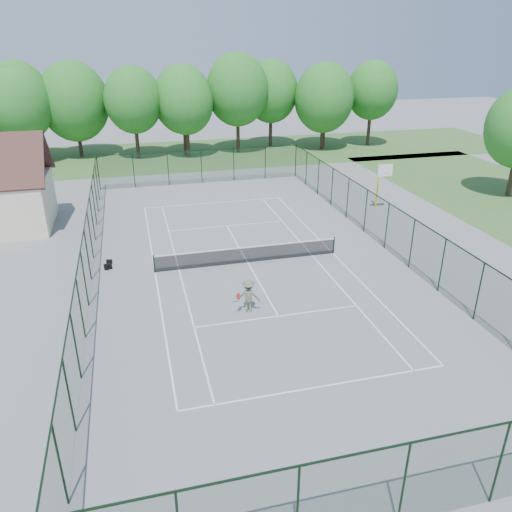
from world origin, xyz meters
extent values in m
plane|color=gray|center=(0.00, 0.00, 0.00)|extent=(140.00, 140.00, 0.00)
cube|color=#456D32|center=(0.00, 30.00, 0.01)|extent=(80.00, 16.00, 0.01)
cube|color=white|center=(0.00, 11.88, 0.00)|extent=(10.97, 0.08, 0.01)
cube|color=white|center=(0.00, -11.88, 0.00)|extent=(10.97, 0.08, 0.01)
cube|color=white|center=(0.00, 6.40, 0.00)|extent=(8.23, 0.08, 0.01)
cube|color=white|center=(0.00, -6.40, 0.00)|extent=(8.23, 0.08, 0.01)
cube|color=white|center=(5.49, 0.00, 0.00)|extent=(0.08, 23.77, 0.01)
cube|color=white|center=(-5.49, 0.00, 0.00)|extent=(0.08, 23.77, 0.01)
cube|color=white|center=(4.12, 0.00, 0.00)|extent=(0.08, 23.77, 0.01)
cube|color=white|center=(-4.12, 0.00, 0.00)|extent=(0.08, 23.77, 0.01)
cube|color=white|center=(0.00, 0.00, 0.00)|extent=(0.08, 12.80, 0.01)
cylinder|color=black|center=(-5.50, 0.00, 0.55)|extent=(0.08, 0.08, 1.10)
cylinder|color=black|center=(5.50, 0.00, 0.55)|extent=(0.08, 0.08, 1.10)
cube|color=black|center=(0.00, 0.00, 0.50)|extent=(11.00, 0.02, 0.96)
cube|color=white|center=(0.00, 0.00, 1.00)|extent=(11.00, 0.05, 0.07)
cube|color=#193A22|center=(0.00, 18.00, 1.50)|extent=(18.00, 0.02, 3.00)
cube|color=#193A22|center=(0.00, -18.00, 1.50)|extent=(18.00, 0.02, 3.00)
cube|color=#193A22|center=(9.00, 0.00, 1.50)|extent=(0.02, 36.00, 3.00)
cube|color=#193A22|center=(-9.00, 0.00, 1.50)|extent=(0.02, 36.00, 3.00)
cube|color=black|center=(0.00, 18.00, 3.00)|extent=(18.00, 0.05, 0.05)
cube|color=black|center=(0.00, -18.00, 3.00)|extent=(18.00, 0.05, 0.05)
cube|color=black|center=(9.00, 0.00, 3.00)|extent=(0.05, 36.00, 0.05)
cube|color=black|center=(-9.00, 0.00, 3.00)|extent=(0.05, 36.00, 0.05)
cylinder|color=#3B291E|center=(-16.50, 30.00, 2.10)|extent=(0.40, 0.40, 4.20)
ellipsoid|color=#31872C|center=(-16.50, 30.00, 6.00)|extent=(6.40, 6.40, 7.40)
cylinder|color=#3B291E|center=(0.00, 30.00, 2.10)|extent=(0.40, 0.40, 4.20)
ellipsoid|color=#31872C|center=(0.00, 30.00, 6.00)|extent=(6.40, 6.40, 7.40)
cylinder|color=#3B291E|center=(16.50, 30.00, 2.10)|extent=(0.40, 0.40, 4.20)
ellipsoid|color=#31872C|center=(16.50, 30.00, 6.00)|extent=(6.40, 6.40, 7.40)
cylinder|color=yellow|center=(12.21, 7.60, 1.75)|extent=(0.12, 0.12, 3.50)
cube|color=yellow|center=(12.21, 7.15, 3.35)|extent=(0.08, 0.90, 0.08)
cube|color=white|center=(12.21, 6.70, 3.20)|extent=(1.20, 0.05, 0.90)
torus|color=orange|center=(12.21, 6.47, 3.05)|extent=(0.48, 0.48, 0.02)
cylinder|color=#3B291E|center=(24.49, 7.69, 1.99)|extent=(0.38, 0.38, 3.97)
cube|color=black|center=(-8.10, 1.13, 0.16)|extent=(0.47, 0.38, 0.33)
cube|color=black|center=(-8.04, 1.90, 0.12)|extent=(0.36, 0.27, 0.25)
imported|color=#5F664B|center=(-1.28, -5.56, 0.85)|extent=(1.25, 0.97, 1.71)
sphere|color=#C3D822|center=(-0.04, -5.16, 0.93)|extent=(0.07, 0.07, 0.07)
camera|label=1|loc=(-6.24, -26.40, 12.59)|focal=35.00mm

